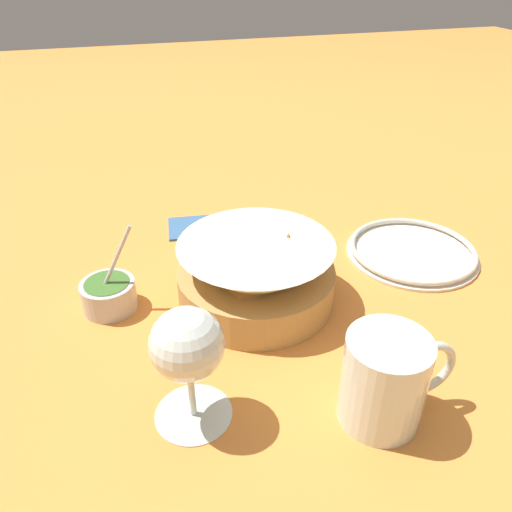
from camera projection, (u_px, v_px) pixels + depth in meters
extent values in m
plane|color=orange|center=(266.00, 280.00, 0.72)|extent=(4.00, 4.00, 0.00)
cylinder|color=#B2894C|center=(256.00, 284.00, 0.67)|extent=(0.21, 0.21, 0.05)
cone|color=beige|center=(256.00, 271.00, 0.66)|extent=(0.20, 0.20, 0.08)
cylinder|color=#3D842D|center=(256.00, 283.00, 0.67)|extent=(0.15, 0.15, 0.01)
pyramid|color=#B77A38|center=(288.00, 253.00, 0.66)|extent=(0.05, 0.06, 0.06)
pyramid|color=#B77A38|center=(231.00, 250.00, 0.67)|extent=(0.09, 0.08, 0.05)
pyramid|color=#B77A38|center=(245.00, 281.00, 0.61)|extent=(0.09, 0.08, 0.06)
cylinder|color=#B7B7BC|center=(109.00, 296.00, 0.65)|extent=(0.07, 0.07, 0.04)
cylinder|color=#42702D|center=(108.00, 292.00, 0.65)|extent=(0.06, 0.06, 0.03)
cylinder|color=#B7B7BC|center=(113.00, 266.00, 0.63)|extent=(0.06, 0.01, 0.11)
cylinder|color=silver|center=(194.00, 413.00, 0.51)|extent=(0.08, 0.08, 0.00)
cylinder|color=silver|center=(192.00, 391.00, 0.50)|extent=(0.01, 0.01, 0.06)
sphere|color=silver|center=(187.00, 344.00, 0.46)|extent=(0.07, 0.07, 0.07)
sphere|color=#E5B77F|center=(188.00, 351.00, 0.47)|extent=(0.05, 0.05, 0.05)
cylinder|color=silver|center=(383.00, 380.00, 0.49)|extent=(0.08, 0.08, 0.10)
cylinder|color=orange|center=(382.00, 389.00, 0.49)|extent=(0.07, 0.07, 0.07)
torus|color=silver|center=(425.00, 369.00, 0.50)|extent=(0.07, 0.01, 0.07)
cylinder|color=silver|center=(413.00, 253.00, 0.77)|extent=(0.20, 0.20, 0.01)
torus|color=silver|center=(413.00, 249.00, 0.77)|extent=(0.19, 0.19, 0.01)
cube|color=#38608E|center=(206.00, 225.00, 0.85)|extent=(0.14, 0.09, 0.01)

